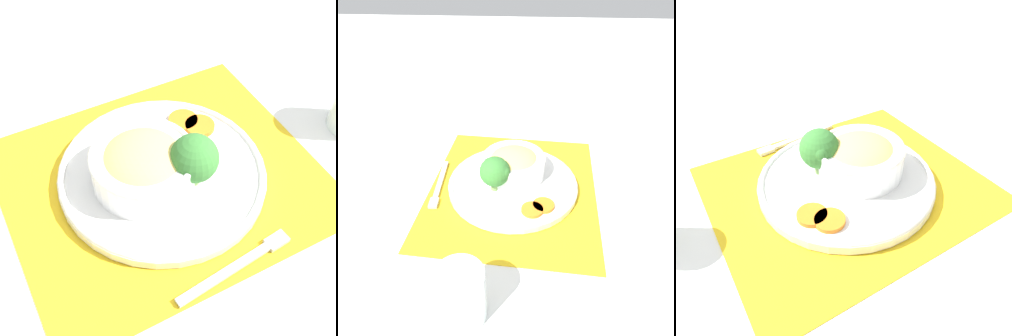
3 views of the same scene
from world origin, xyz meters
TOP-DOWN VIEW (x-y plane):
  - ground_plane at (0.00, 0.00)m, footprint 4.00×4.00m
  - placemat at (0.00, 0.00)m, footprint 0.43×0.50m
  - plate at (0.00, 0.00)m, footprint 0.32×0.32m
  - bowl at (-0.00, -0.03)m, footprint 0.16×0.16m
  - broccoli_floret at (0.04, 0.03)m, footprint 0.07×0.07m
  - carrot_slice_near at (-0.05, 0.10)m, footprint 0.05×0.05m
  - carrot_slice_middle at (-0.07, 0.08)m, footprint 0.05×0.05m
  - fork at (0.18, 0.02)m, footprint 0.02×0.18m

SIDE VIEW (x-z plane):
  - ground_plane at x=0.00m, z-range 0.00..0.00m
  - placemat at x=0.00m, z-range 0.00..0.00m
  - fork at x=0.18m, z-range 0.00..0.01m
  - plate at x=0.00m, z-range 0.00..0.03m
  - carrot_slice_near at x=-0.05m, z-range 0.02..0.03m
  - carrot_slice_middle at x=-0.07m, z-range 0.02..0.03m
  - bowl at x=0.00m, z-range 0.02..0.09m
  - broccoli_floret at x=0.04m, z-range 0.03..0.11m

